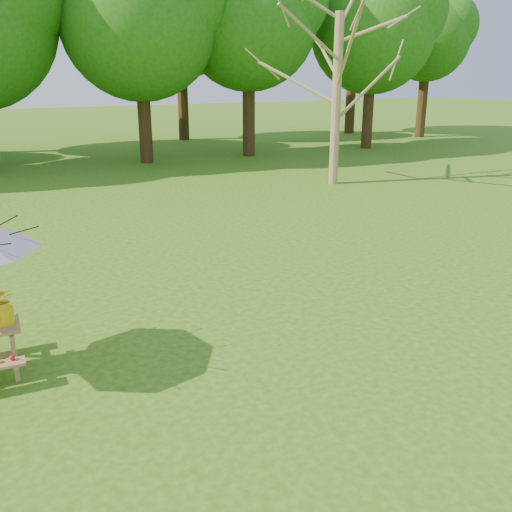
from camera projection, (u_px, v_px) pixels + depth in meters
name	position (u px, v px, depth m)	size (l,w,h in m)	color
flower_bucket	(4.00, 305.00, 7.46)	(0.35, 0.31, 0.50)	yellow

